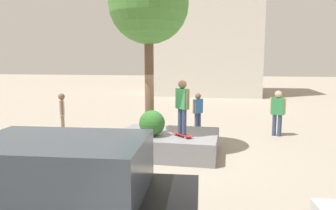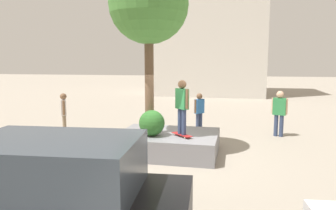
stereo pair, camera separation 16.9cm
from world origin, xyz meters
name	(u,v)px [view 1 (the left image)]	position (x,y,z in m)	size (l,w,h in m)	color
ground_plane	(176,157)	(0.00, 0.00, 0.00)	(120.00, 120.00, 0.00)	#9E9384
planter_ledge	(168,143)	(0.31, -0.35, 0.33)	(3.12, 2.44, 0.65)	gray
plaza_tree	(149,5)	(0.87, -0.20, 4.58)	(2.42, 2.42, 5.18)	brown
boxwood_shrub	(152,123)	(0.71, 0.10, 1.04)	(0.79, 0.79, 0.79)	#2D6628
skateboard	(182,135)	(-0.20, 0.03, 0.71)	(0.73, 0.70, 0.07)	#A51E1E
skateboarder	(182,103)	(-0.20, 0.03, 1.67)	(0.45, 0.43, 1.64)	navy
sedan_parked	(52,206)	(0.72, 5.53, 0.95)	(4.17, 2.18, 1.87)	black
pedestrian_crossing	(198,109)	(-0.28, -3.80, 0.93)	(0.41, 0.45, 1.60)	navy
passerby_with_bag	(62,111)	(4.98, -2.08, 0.96)	(0.39, 0.50, 1.66)	#847056
bystander_watching	(278,110)	(-3.43, -3.51, 1.03)	(0.58, 0.34, 1.79)	navy
plaza_lowrise_south	(208,10)	(0.55, -19.99, 7.56)	(9.35, 7.01, 15.12)	beige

